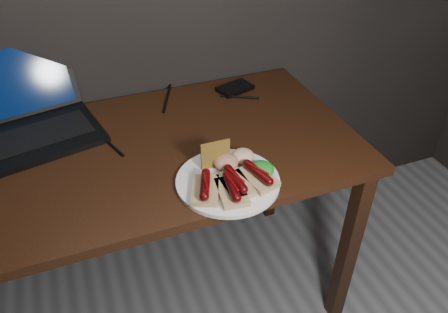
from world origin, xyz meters
name	(u,v)px	position (x,y,z in m)	size (l,w,h in m)	color
desk	(135,174)	(0.00, 1.38, 0.66)	(1.40, 0.70, 0.75)	#371F0D
laptop	(34,116)	(-0.26, 1.61, 0.80)	(0.42, 0.42, 0.25)	black
hard_drive	(235,88)	(0.44, 1.63, 0.76)	(0.13, 0.08, 0.02)	black
desk_cables	(118,125)	(-0.01, 1.54, 0.75)	(1.04, 0.41, 0.01)	black
plate	(228,181)	(0.22, 1.14, 0.76)	(0.29, 0.29, 0.01)	white
bread_sausage_left	(205,188)	(0.15, 1.11, 0.78)	(0.11, 0.13, 0.04)	#D6BF7E
bread_sausage_center	(235,182)	(0.23, 1.10, 0.78)	(0.08, 0.12, 0.04)	#D6BF7E
bread_sausage_right	(258,176)	(0.29, 1.11, 0.78)	(0.10, 0.13, 0.04)	#D6BF7E
bread_sausage_extra	(232,189)	(0.21, 1.08, 0.78)	(0.08, 0.12, 0.04)	#D6BF7E
crispbread	(215,155)	(0.21, 1.21, 0.80)	(0.09, 0.01, 0.09)	#AE852F
salad_greens	(262,169)	(0.31, 1.12, 0.78)	(0.07, 0.07, 0.04)	#136319
salsa_mound	(226,162)	(0.24, 1.19, 0.78)	(0.07, 0.07, 0.04)	#A0101A
coleslaw_mound	(243,156)	(0.29, 1.20, 0.78)	(0.06, 0.06, 0.04)	beige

